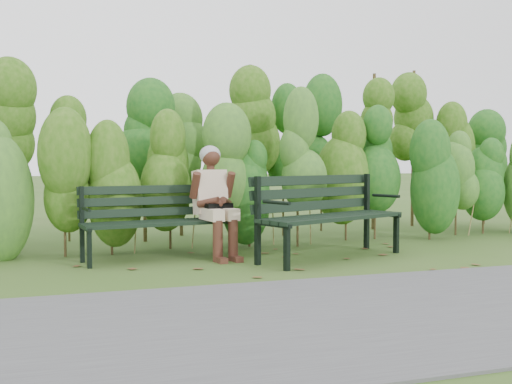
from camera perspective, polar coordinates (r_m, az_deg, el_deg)
name	(u,v)px	position (r m, az deg, el deg)	size (l,w,h in m)	color
ground	(266,264)	(6.40, 0.98, -6.88)	(80.00, 80.00, 0.00)	#33571A
footpath	(367,314)	(4.42, 10.49, -11.37)	(60.00, 2.50, 0.01)	#474749
hedge_band	(221,149)	(8.09, -3.32, 4.13)	(11.04, 1.67, 2.42)	#47381E
leaf_litter	(269,265)	(6.32, 1.24, -6.97)	(5.84, 2.14, 0.01)	brown
bench_left	(156,216)	(6.77, -9.52, -2.23)	(1.71, 0.77, 0.82)	black
bench_right	(325,209)	(6.80, 6.58, -1.63)	(1.96, 1.27, 0.94)	black
seated_woman	(214,195)	(6.80, -3.98, -0.28)	(0.54, 0.79, 1.27)	beige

